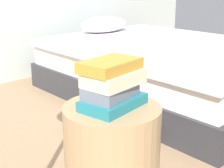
% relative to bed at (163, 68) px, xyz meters
% --- Properties ---
extents(bed, '(1.67, 2.11, 0.62)m').
position_rel_bed_xyz_m(bed, '(0.00, 0.00, 0.00)').
color(bed, '#2D2D33').
rests_on(bed, ground_plane).
extents(side_table, '(0.45, 0.45, 0.42)m').
position_rel_bed_xyz_m(side_table, '(-1.34, -0.66, -0.02)').
color(side_table, tan).
rests_on(side_table, ground_plane).
extents(book_teal, '(0.31, 0.21, 0.05)m').
position_rel_bed_xyz_m(book_teal, '(-1.34, -0.66, 0.21)').
color(book_teal, '#1E727F').
rests_on(book_teal, side_table).
extents(book_slate, '(0.26, 0.19, 0.06)m').
position_rel_bed_xyz_m(book_slate, '(-1.35, -0.65, 0.26)').
color(book_slate, slate).
rests_on(book_slate, book_teal).
extents(book_cream, '(0.28, 0.19, 0.06)m').
position_rel_bed_xyz_m(book_cream, '(-1.33, -0.66, 0.32)').
color(book_cream, beige).
rests_on(book_cream, book_slate).
extents(book_ochre, '(0.28, 0.19, 0.05)m').
position_rel_bed_xyz_m(book_ochre, '(-1.34, -0.64, 0.38)').
color(book_ochre, '#B7842D').
rests_on(book_ochre, book_cream).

